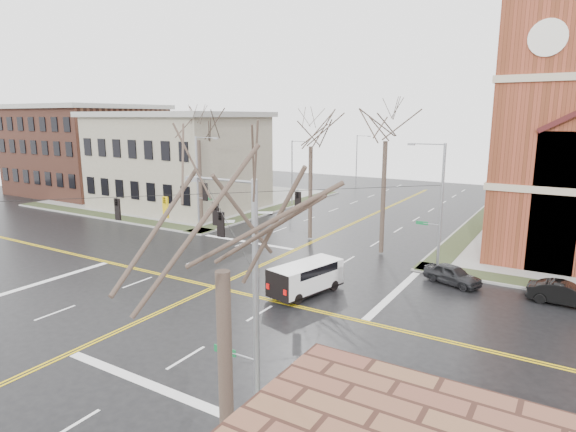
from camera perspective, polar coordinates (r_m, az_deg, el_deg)
The scene contains 19 objects.
ground at distance 32.24m, azimuth -8.73°, elevation -8.31°, with size 120.00×120.00×0.00m, color black.
sidewalks at distance 32.21m, azimuth -8.73°, elevation -8.18°, with size 80.00×80.00×0.17m.
road_markings at distance 32.23m, azimuth -8.73°, elevation -8.30°, with size 100.00×100.00×0.01m.
civic_building_a at distance 60.18m, azimuth -12.78°, elevation 6.22°, with size 18.00×14.00×11.00m, color gray.
civic_building_b at distance 76.55m, azimuth -22.67°, elevation 7.10°, with size 18.00×16.00×12.00m, color brown.
signal_pole_ne at distance 36.05m, azimuth 17.45°, elevation 1.57°, with size 2.75×0.22×9.00m.
signal_pole_nw at distance 46.81m, azimuth -10.53°, elevation 4.14°, with size 2.75×0.22×9.00m.
signal_pole_se at distance 15.48m, azimuth -4.35°, elevation -11.19°, with size 2.75×0.22×9.00m.
span_wires at distance 30.69m, azimuth -9.09°, elevation 2.63°, with size 23.02×23.02×0.03m.
traffic_signals at distance 30.32m, azimuth -9.86°, elevation 1.06°, with size 8.21×8.26×1.30m.
streetlight_north_a at distance 59.74m, azimuth 0.60°, elevation 5.47°, with size 2.30×0.20×8.00m.
streetlight_north_b at distance 77.53m, azimuth 8.23°, elevation 6.79°, with size 2.30×0.20×8.00m.
cargo_van at distance 30.52m, azimuth 2.43°, elevation -7.05°, with size 3.17×5.44×1.95m.
parked_car_a at distance 34.01m, azimuth 18.91°, elevation -6.58°, with size 1.56×3.87×1.32m, color black.
parked_car_b at distance 33.16m, azimuth 30.00°, elevation -7.99°, with size 1.43×4.10×1.35m, color black.
tree_nw_far at distance 48.69m, azimuth -10.56°, elevation 9.49°, with size 4.00×4.00×12.78m.
tree_nw_near at distance 42.58m, azimuth 2.72°, elevation 8.97°, with size 4.00×4.00×12.36m.
tree_ne at distance 38.45m, azimuth 11.52°, elevation 9.58°, with size 4.00×4.00×13.42m.
tree_se at distance 11.13m, azimuth -7.84°, elevation -4.12°, with size 4.00×4.00×10.97m.
Camera 1 is at (19.70, -23.04, 10.96)m, focal length 30.00 mm.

